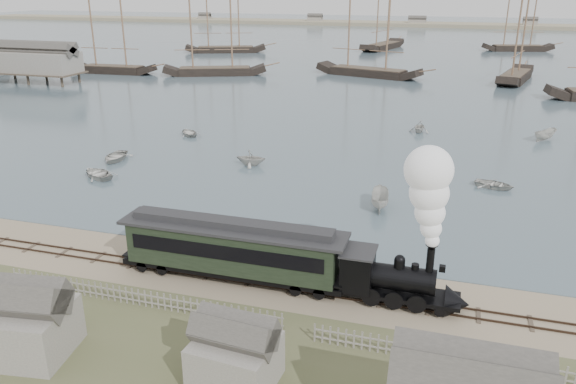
# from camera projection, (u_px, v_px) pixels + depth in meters

# --- Properties ---
(ground) EXTENTS (600.00, 600.00, 0.00)m
(ground) POSITION_uv_depth(u_px,v_px,m) (272.00, 269.00, 40.02)
(ground) COLOR tan
(ground) RESTS_ON ground
(harbor_water) EXTENTS (600.00, 336.00, 0.06)m
(harbor_water) POSITION_uv_depth(u_px,v_px,m) (427.00, 43.00, 192.55)
(harbor_water) COLOR #496069
(harbor_water) RESTS_ON ground
(rail_track) EXTENTS (120.00, 1.80, 0.16)m
(rail_track) POSITION_uv_depth(u_px,v_px,m) (263.00, 282.00, 38.21)
(rail_track) COLOR #34251C
(rail_track) RESTS_ON ground
(picket_fence_west) EXTENTS (19.00, 0.10, 1.20)m
(picket_fence_west) POSITION_uv_depth(u_px,v_px,m) (140.00, 306.00, 35.50)
(picket_fence_west) COLOR slate
(picket_fence_west) RESTS_ON ground
(picket_fence_east) EXTENTS (15.00, 0.10, 1.20)m
(picket_fence_east) POSITION_uv_depth(u_px,v_px,m) (451.00, 366.00, 29.92)
(picket_fence_east) COLOR slate
(picket_fence_east) RESTS_ON ground
(shed_left) EXTENTS (5.00, 4.00, 4.10)m
(shed_left) POSITION_uv_depth(u_px,v_px,m) (28.00, 352.00, 31.06)
(shed_left) COLOR slate
(shed_left) RESTS_ON ground
(shed_mid) EXTENTS (4.00, 3.50, 3.60)m
(shed_mid) POSITION_uv_depth(u_px,v_px,m) (236.00, 382.00, 28.71)
(shed_mid) COLOR slate
(shed_mid) RESTS_ON ground
(far_spit) EXTENTS (500.00, 20.00, 1.80)m
(far_spit) POSITION_uv_depth(u_px,v_px,m) (438.00, 27.00, 264.35)
(far_spit) COLOR tan
(far_spit) RESTS_ON ground
(locomotive) EXTENTS (8.04, 3.00, 10.03)m
(locomotive) POSITION_uv_depth(u_px,v_px,m) (419.00, 240.00, 33.91)
(locomotive) COLOR black
(locomotive) RESTS_ON ground
(passenger_coach) EXTENTS (15.68, 3.02, 3.81)m
(passenger_coach) POSITION_uv_depth(u_px,v_px,m) (232.00, 247.00, 37.98)
(passenger_coach) COLOR black
(passenger_coach) RESTS_ON ground
(beached_dinghy) EXTENTS (3.41, 4.06, 0.72)m
(beached_dinghy) POSITION_uv_depth(u_px,v_px,m) (312.00, 270.00, 39.25)
(beached_dinghy) COLOR #BAB9B1
(beached_dinghy) RESTS_ON ground
(rowboat_0) EXTENTS (4.85, 3.79, 0.92)m
(rowboat_0) POSITION_uv_depth(u_px,v_px,m) (115.00, 157.00, 64.32)
(rowboat_0) COLOR #BAB9B1
(rowboat_0) RESTS_ON harbor_water
(rowboat_1) EXTENTS (3.11, 3.53, 1.76)m
(rowboat_1) POSITION_uv_depth(u_px,v_px,m) (251.00, 158.00, 62.42)
(rowboat_1) COLOR #BAB9B1
(rowboat_1) RESTS_ON harbor_water
(rowboat_2) EXTENTS (4.27, 2.03, 1.59)m
(rowboat_2) POSITION_uv_depth(u_px,v_px,m) (380.00, 200.00, 50.51)
(rowboat_2) COLOR #BAB9B1
(rowboat_2) RESTS_ON harbor_water
(rowboat_3) EXTENTS (3.68, 4.41, 0.78)m
(rowboat_3) POSITION_uv_depth(u_px,v_px,m) (494.00, 184.00, 55.62)
(rowboat_3) COLOR #BAB9B1
(rowboat_3) RESTS_ON harbor_water
(rowboat_5) EXTENTS (3.81, 3.67, 1.49)m
(rowboat_5) POSITION_uv_depth(u_px,v_px,m) (545.00, 135.00, 72.39)
(rowboat_5) COLOR #BAB9B1
(rowboat_5) RESTS_ON harbor_water
(rowboat_6) EXTENTS (4.35, 4.36, 0.74)m
(rowboat_6) POSITION_uv_depth(u_px,v_px,m) (189.00, 132.00, 75.10)
(rowboat_6) COLOR #BAB9B1
(rowboat_6) RESTS_ON harbor_water
(rowboat_7) EXTENTS (3.38, 3.02, 1.60)m
(rowboat_7) POSITION_uv_depth(u_px,v_px,m) (420.00, 127.00, 76.32)
(rowboat_7) COLOR #BAB9B1
(rowboat_7) RESTS_ON harbor_water
(rowboat_8) EXTENTS (4.70, 5.22, 0.89)m
(rowboat_8) POSITION_uv_depth(u_px,v_px,m) (98.00, 173.00, 58.73)
(rowboat_8) COLOR #BAB9B1
(rowboat_8) RESTS_ON harbor_water
(schooner_0) EXTENTS (20.01, 5.47, 20.00)m
(schooner_0) POSITION_uv_depth(u_px,v_px,m) (109.00, 27.00, 123.42)
(schooner_0) COLOR black
(schooner_0) RESTS_ON harbor_water
(schooner_1) EXTENTS (22.81, 13.12, 20.00)m
(schooner_1) POSITION_uv_depth(u_px,v_px,m) (213.00, 28.00, 120.96)
(schooner_1) COLOR black
(schooner_1) RESTS_ON harbor_water
(schooner_2) EXTENTS (24.30, 12.10, 20.00)m
(schooner_2) POSITION_uv_depth(u_px,v_px,m) (370.00, 29.00, 119.62)
(schooner_2) COLOR black
(schooner_2) RESTS_ON harbor_water
(schooner_3) EXTENTS (9.67, 21.67, 20.00)m
(schooner_3) POSITION_uv_depth(u_px,v_px,m) (522.00, 31.00, 113.51)
(schooner_3) COLOR black
(schooner_3) RESTS_ON harbor_water
(schooner_6) EXTENTS (23.72, 13.57, 20.00)m
(schooner_6) POSITION_uv_depth(u_px,v_px,m) (224.00, 17.00, 161.73)
(schooner_6) COLOR black
(schooner_6) RESTS_ON harbor_water
(schooner_7) EXTENTS (11.69, 25.35, 20.00)m
(schooner_7) POSITION_uv_depth(u_px,v_px,m) (384.00, 15.00, 170.37)
(schooner_7) COLOR black
(schooner_7) RESTS_ON harbor_water
(schooner_8) EXTENTS (20.95, 9.62, 20.00)m
(schooner_8) POSITION_uv_depth(u_px,v_px,m) (522.00, 16.00, 165.16)
(schooner_8) COLOR black
(schooner_8) RESTS_ON harbor_water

